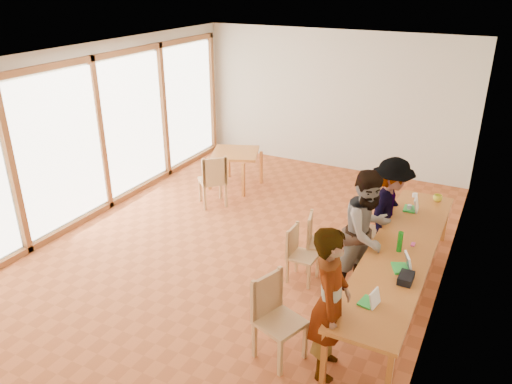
# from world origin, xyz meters

# --- Properties ---
(ground) EXTENTS (8.00, 8.00, 0.00)m
(ground) POSITION_xyz_m (0.00, 0.00, 0.00)
(ground) COLOR #B0562A
(ground) RESTS_ON ground
(wall_back) EXTENTS (6.00, 0.10, 3.00)m
(wall_back) POSITION_xyz_m (0.00, 4.00, 1.50)
(wall_back) COLOR beige
(wall_back) RESTS_ON ground
(wall_front) EXTENTS (6.00, 0.10, 3.00)m
(wall_front) POSITION_xyz_m (0.00, -4.00, 1.50)
(wall_front) COLOR beige
(wall_front) RESTS_ON ground
(wall_right) EXTENTS (0.10, 8.00, 3.00)m
(wall_right) POSITION_xyz_m (3.00, 0.00, 1.50)
(wall_right) COLOR beige
(wall_right) RESTS_ON ground
(window_wall) EXTENTS (0.10, 8.00, 3.00)m
(window_wall) POSITION_xyz_m (-2.96, 0.00, 1.50)
(window_wall) COLOR white
(window_wall) RESTS_ON ground
(ceiling) EXTENTS (6.00, 8.00, 0.04)m
(ceiling) POSITION_xyz_m (0.00, 0.00, 3.02)
(ceiling) COLOR white
(ceiling) RESTS_ON wall_back
(communal_table) EXTENTS (0.80, 4.00, 0.75)m
(communal_table) POSITION_xyz_m (2.50, -0.41, 0.70)
(communal_table) COLOR #B46528
(communal_table) RESTS_ON ground
(side_table) EXTENTS (0.90, 0.90, 0.75)m
(side_table) POSITION_xyz_m (-1.32, 1.97, 0.67)
(side_table) COLOR #B46528
(side_table) RESTS_ON ground
(chair_near) EXTENTS (0.61, 0.61, 0.54)m
(chair_near) POSITION_xyz_m (1.47, -2.15, 0.62)
(chair_near) COLOR tan
(chair_near) RESTS_ON ground
(chair_mid) EXTENTS (0.39, 0.39, 0.44)m
(chair_mid) POSITION_xyz_m (1.12, -0.60, 0.50)
(chair_mid) COLOR tan
(chair_mid) RESTS_ON ground
(chair_far) EXTENTS (0.49, 0.49, 0.46)m
(chair_far) POSITION_xyz_m (1.24, -0.21, 0.53)
(chair_far) COLOR tan
(chair_far) RESTS_ON ground
(chair_empty) EXTENTS (0.42, 0.42, 0.48)m
(chair_empty) POSITION_xyz_m (1.69, 0.49, 0.55)
(chair_empty) COLOR tan
(chair_empty) RESTS_ON ground
(chair_spare) EXTENTS (0.66, 0.66, 0.54)m
(chair_spare) POSITION_xyz_m (-1.21, 0.94, 0.62)
(chair_spare) COLOR tan
(chair_spare) RESTS_ON ground
(person_near) EXTENTS (0.57, 0.73, 1.77)m
(person_near) POSITION_xyz_m (2.11, -2.11, 0.88)
(person_near) COLOR gray
(person_near) RESTS_ON ground
(person_mid) EXTENTS (0.97, 1.06, 1.76)m
(person_mid) POSITION_xyz_m (2.03, -0.41, 0.88)
(person_mid) COLOR gray
(person_mid) RESTS_ON ground
(person_far) EXTENTS (0.66, 1.10, 1.66)m
(person_far) POSITION_xyz_m (2.13, 0.49, 0.83)
(person_far) COLOR gray
(person_far) RESTS_ON ground
(laptop_near) EXTENTS (0.22, 0.25, 0.18)m
(laptop_near) POSITION_xyz_m (2.46, -1.75, 0.80)
(laptop_near) COLOR green
(laptop_near) RESTS_ON communal_table
(laptop_mid) EXTENTS (0.30, 0.31, 0.21)m
(laptop_mid) POSITION_xyz_m (2.63, -0.88, 0.81)
(laptop_mid) COLOR green
(laptop_mid) RESTS_ON communal_table
(laptop_far) EXTENTS (0.22, 0.26, 0.21)m
(laptop_far) POSITION_xyz_m (2.40, 0.86, 0.81)
(laptop_far) COLOR green
(laptop_far) RESTS_ON communal_table
(yellow_mug) EXTENTS (0.17, 0.17, 0.11)m
(yellow_mug) POSITION_xyz_m (2.68, 1.36, 0.80)
(yellow_mug) COLOR gold
(yellow_mug) RESTS_ON communal_table
(green_bottle) EXTENTS (0.07, 0.07, 0.28)m
(green_bottle) POSITION_xyz_m (2.48, -0.47, 0.89)
(green_bottle) COLOR #147A18
(green_bottle) RESTS_ON communal_table
(clear_glass) EXTENTS (0.07, 0.07, 0.09)m
(clear_glass) POSITION_xyz_m (2.35, 0.82, 0.80)
(clear_glass) COLOR silver
(clear_glass) RESTS_ON communal_table
(condiment_cup) EXTENTS (0.08, 0.08, 0.06)m
(condiment_cup) POSITION_xyz_m (2.33, 1.37, 0.78)
(condiment_cup) COLOR white
(condiment_cup) RESTS_ON communal_table
(pink_phone) EXTENTS (0.05, 0.10, 0.01)m
(pink_phone) POSITION_xyz_m (2.61, -0.22, 0.76)
(pink_phone) COLOR #E73F9A
(pink_phone) RESTS_ON communal_table
(black_pouch) EXTENTS (0.16, 0.26, 0.09)m
(black_pouch) POSITION_xyz_m (2.70, -1.13, 0.80)
(black_pouch) COLOR black
(black_pouch) RESTS_ON communal_table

